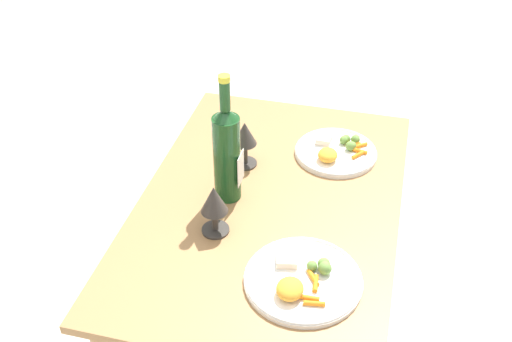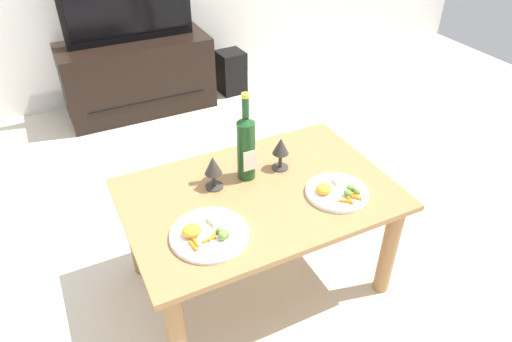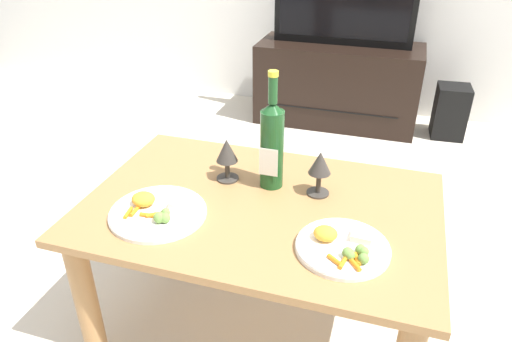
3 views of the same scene
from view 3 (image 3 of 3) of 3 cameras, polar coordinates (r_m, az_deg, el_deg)
name	(u,v)px [view 3 (image 3 of 3)]	position (r m, az deg, el deg)	size (l,w,h in m)	color
ground_plane	(260,322)	(1.80, 0.47, -17.70)	(6.40, 6.40, 0.00)	beige
dining_table	(260,229)	(1.52, 0.54, -7.01)	(1.08, 0.72, 0.51)	#9E7042
tv_stand	(337,84)	(3.26, 9.73, 10.24)	(1.05, 0.44, 0.53)	black
floor_speaker	(450,112)	(3.26, 22.25, 6.60)	(0.20, 0.20, 0.33)	black
wine_bottle	(273,143)	(1.48, 2.06, 3.43)	(0.08, 0.08, 0.38)	#19471E
goblet_left	(227,153)	(1.55, -3.51, 2.16)	(0.07, 0.07, 0.15)	#38332D
goblet_right	(320,166)	(1.47, 7.66, 0.63)	(0.07, 0.07, 0.15)	#38332D
dinner_plate_left	(157,211)	(1.44, -11.75, -4.72)	(0.29, 0.29, 0.05)	white
dinner_plate_right	(343,246)	(1.30, 10.36, -8.87)	(0.25, 0.25, 0.05)	white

